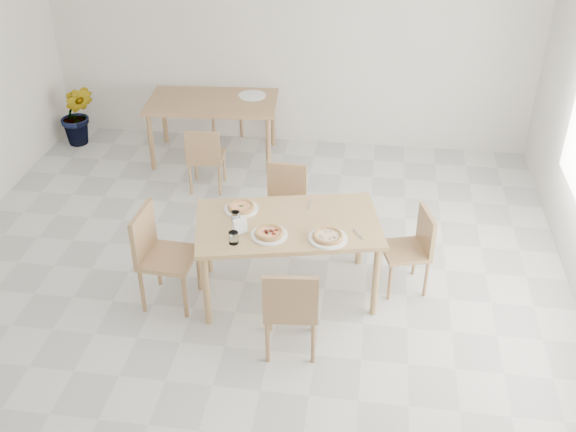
# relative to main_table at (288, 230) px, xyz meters

# --- Properties ---
(main_table) EXTENTS (1.73, 1.22, 0.75)m
(main_table) POSITION_rel_main_table_xyz_m (0.00, 0.00, 0.00)
(main_table) COLOR tan
(main_table) RESTS_ON ground
(chair_south) EXTENTS (0.46, 0.46, 0.86)m
(chair_south) POSITION_rel_main_table_xyz_m (0.13, -0.79, -0.18)
(chair_south) COLOR tan
(chair_south) RESTS_ON ground
(chair_north) EXTENTS (0.42, 0.42, 0.80)m
(chair_north) POSITION_rel_main_table_xyz_m (-0.15, 0.86, -0.21)
(chair_north) COLOR tan
(chair_north) RESTS_ON ground
(chair_west) EXTENTS (0.48, 0.48, 0.92)m
(chair_west) POSITION_rel_main_table_xyz_m (-1.10, -0.26, -0.14)
(chair_west) COLOR tan
(chair_west) RESTS_ON ground
(chair_east) EXTENTS (0.48, 0.48, 0.79)m
(chair_east) POSITION_rel_main_table_xyz_m (1.10, 0.23, -0.22)
(chair_east) COLOR tan
(chair_east) RESTS_ON ground
(plate_margherita) EXTENTS (0.30, 0.30, 0.02)m
(plate_margherita) POSITION_rel_main_table_xyz_m (-0.44, 0.15, 0.09)
(plate_margherita) COLOR white
(plate_margherita) RESTS_ON main_table
(plate_mushroom) EXTENTS (0.32, 0.32, 0.02)m
(plate_mushroom) POSITION_rel_main_table_xyz_m (0.36, -0.21, 0.09)
(plate_mushroom) COLOR white
(plate_mushroom) RESTS_ON main_table
(plate_pepperoni) EXTENTS (0.31, 0.31, 0.02)m
(plate_pepperoni) POSITION_rel_main_table_xyz_m (-0.13, -0.23, 0.09)
(plate_pepperoni) COLOR white
(plate_pepperoni) RESTS_ON main_table
(pizza_margherita) EXTENTS (0.27, 0.27, 0.03)m
(pizza_margherita) POSITION_rel_main_table_xyz_m (-0.44, 0.15, 0.11)
(pizza_margherita) COLOR tan
(pizza_margherita) RESTS_ON plate_margherita
(pizza_mushroom) EXTENTS (0.33, 0.33, 0.03)m
(pizza_mushroom) POSITION_rel_main_table_xyz_m (0.36, -0.21, 0.11)
(pizza_mushroom) COLOR tan
(pizza_mushroom) RESTS_ON plate_mushroom
(pizza_pepperoni) EXTENTS (0.28, 0.28, 0.03)m
(pizza_pepperoni) POSITION_rel_main_table_xyz_m (-0.13, -0.23, 0.11)
(pizza_pepperoni) COLOR tan
(pizza_pepperoni) RESTS_ON plate_pepperoni
(tumbler_a) EXTENTS (0.08, 0.08, 0.11)m
(tumbler_a) POSITION_rel_main_table_xyz_m (-0.40, -0.37, 0.13)
(tumbler_a) COLOR white
(tumbler_a) RESTS_ON main_table
(tumbler_b) EXTENTS (0.07, 0.07, 0.10)m
(tumbler_b) POSITION_rel_main_table_xyz_m (-0.45, -0.05, 0.13)
(tumbler_b) COLOR white
(tumbler_b) RESTS_ON main_table
(napkin_holder) EXTENTS (0.14, 0.12, 0.14)m
(napkin_holder) POSITION_rel_main_table_xyz_m (-0.37, -0.23, 0.14)
(napkin_holder) COLOR silver
(napkin_holder) RESTS_ON main_table
(fork_a) EXTENTS (0.10, 0.15, 0.01)m
(fork_a) POSITION_rel_main_table_xyz_m (0.61, -0.11, 0.08)
(fork_a) COLOR silver
(fork_a) RESTS_ON main_table
(fork_b) EXTENTS (0.02, 0.19, 0.01)m
(fork_b) POSITION_rel_main_table_xyz_m (0.16, 0.31, 0.08)
(fork_b) COLOR silver
(fork_b) RESTS_ON main_table
(second_table) EXTENTS (1.60, 1.00, 0.75)m
(second_table) POSITION_rel_main_table_xyz_m (-1.27, 2.54, -0.00)
(second_table) COLOR tan
(second_table) RESTS_ON ground
(chair_back_s) EXTENTS (0.41, 0.41, 0.78)m
(chair_back_s) POSITION_rel_main_table_xyz_m (-1.17, 1.69, -0.22)
(chair_back_s) COLOR tan
(chair_back_s) RESTS_ON ground
(chair_back_n) EXTENTS (0.57, 0.57, 0.88)m
(chair_back_n) POSITION_rel_main_table_xyz_m (-1.33, 3.32, -0.16)
(chair_back_n) COLOR tan
(chair_back_n) RESTS_ON ground
(plate_empty) EXTENTS (0.33, 0.33, 0.02)m
(plate_empty) POSITION_rel_main_table_xyz_m (-0.82, 2.73, 0.09)
(plate_empty) COLOR white
(plate_empty) RESTS_ON second_table
(potted_plant) EXTENTS (0.51, 0.44, 0.81)m
(potted_plant) POSITION_rel_main_table_xyz_m (-3.07, 2.66, -0.27)
(potted_plant) COLOR #1B5A1D
(potted_plant) RESTS_ON ground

